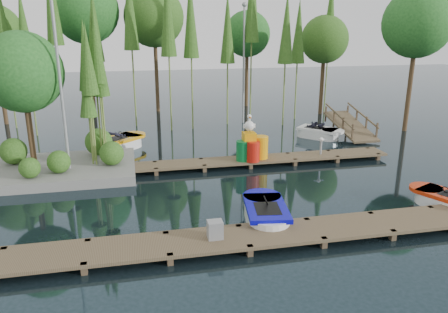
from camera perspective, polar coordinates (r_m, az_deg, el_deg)
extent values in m
plane|color=#1C2C34|center=(16.67, -1.32, -4.22)|extent=(90.00, 90.00, 0.00)
cube|color=brown|center=(12.56, 2.63, -10.41)|extent=(18.00, 1.50, 0.10)
cube|color=#4B3B29|center=(13.35, -26.68, -11.58)|extent=(0.16, 0.16, 0.50)
cube|color=#4B3B29|center=(11.85, -17.76, -14.20)|extent=(0.16, 0.16, 0.50)
cube|color=#4B3B29|center=(12.94, -17.28, -11.35)|extent=(0.16, 0.16, 0.50)
cube|color=#4B3B29|center=(11.79, -7.02, -13.60)|extent=(0.16, 0.16, 0.50)
cube|color=#4B3B29|center=(12.89, -7.57, -10.79)|extent=(0.16, 0.16, 0.50)
cube|color=#4B3B29|center=(12.12, 3.39, -12.59)|extent=(0.16, 0.16, 0.50)
cube|color=#4B3B29|center=(13.19, 1.91, -9.96)|extent=(0.16, 0.16, 0.50)
cube|color=#4B3B29|center=(12.81, 12.89, -11.29)|extent=(0.16, 0.16, 0.50)
cube|color=#4B3B29|center=(13.82, 10.70, -8.94)|extent=(0.16, 0.16, 0.50)
cube|color=#4B3B29|center=(13.80, 21.15, -9.92)|extent=(0.16, 0.16, 0.50)
cube|color=#4B3B29|center=(14.75, 18.51, -7.86)|extent=(0.16, 0.16, 0.50)
cube|color=#4B3B29|center=(15.91, 25.25, -6.80)|extent=(0.16, 0.16, 0.50)
cube|color=brown|center=(19.08, 0.20, -0.64)|extent=(15.00, 1.20, 0.10)
cube|color=#4B3B29|center=(18.57, -21.42, -3.02)|extent=(0.16, 0.16, 0.50)
cube|color=#4B3B29|center=(19.46, -21.01, -2.07)|extent=(0.16, 0.16, 0.50)
cube|color=#4B3B29|center=(18.33, -15.17, -2.67)|extent=(0.16, 0.16, 0.50)
cube|color=#4B3B29|center=(19.23, -15.05, -1.72)|extent=(0.16, 0.16, 0.50)
cube|color=#4B3B29|center=(18.31, -8.82, -2.28)|extent=(0.16, 0.16, 0.50)
cube|color=#4B3B29|center=(19.22, -9.01, -1.35)|extent=(0.16, 0.16, 0.50)
cube|color=#4B3B29|center=(18.52, -2.55, -1.86)|extent=(0.16, 0.16, 0.50)
cube|color=#4B3B29|center=(19.42, -3.03, -0.97)|extent=(0.16, 0.16, 0.50)
cube|color=#4B3B29|center=(18.94, 3.51, -1.45)|extent=(0.16, 0.16, 0.50)
cube|color=#4B3B29|center=(19.82, 2.77, -0.59)|extent=(0.16, 0.16, 0.50)
cube|color=#4B3B29|center=(19.57, 9.24, -1.03)|extent=(0.16, 0.16, 0.50)
cube|color=#4B3B29|center=(20.42, 8.28, -0.22)|extent=(0.16, 0.16, 0.50)
cube|color=#4B3B29|center=(20.37, 14.57, -0.64)|extent=(0.16, 0.16, 0.50)
cube|color=#4B3B29|center=(21.19, 13.43, 0.12)|extent=(0.16, 0.16, 0.50)
cube|color=#4B3B29|center=(21.35, 19.45, -0.28)|extent=(0.16, 0.16, 0.50)
cube|color=#4B3B29|center=(22.13, 18.18, 0.44)|extent=(0.16, 0.16, 0.50)
cube|color=gray|center=(19.43, -20.76, -1.67)|extent=(6.20, 4.20, 0.42)
sphere|color=#376520|center=(20.14, -25.80, 0.62)|extent=(1.10, 1.10, 1.10)
sphere|color=#376520|center=(18.26, -20.77, -0.66)|extent=(0.90, 0.90, 0.90)
sphere|color=#376520|center=(20.16, -16.05, 1.84)|extent=(1.20, 1.20, 1.20)
sphere|color=#376520|center=(18.08, -24.05, -1.37)|extent=(0.80, 0.80, 0.80)
sphere|color=#376520|center=(18.61, -14.46, 0.41)|extent=(1.00, 1.00, 1.00)
cylinder|color=#49341F|center=(19.53, -24.05, 3.60)|extent=(0.24, 0.24, 3.60)
sphere|color=#296A25|center=(19.20, -24.84, 9.99)|extent=(3.20, 3.20, 3.20)
cylinder|color=olive|center=(19.12, -16.20, 7.10)|extent=(0.07, 0.07, 5.93)
cone|color=#376520|center=(18.90, -16.72, 13.30)|extent=(0.70, 0.70, 2.97)
cylinder|color=olive|center=(19.01, -17.16, 6.55)|extent=(0.07, 0.07, 5.66)
cone|color=#376520|center=(18.78, -17.69, 12.50)|extent=(0.70, 0.70, 2.83)
cylinder|color=olive|center=(19.19, -15.55, 6.12)|extent=(0.07, 0.07, 5.22)
cone|color=#376520|center=(18.96, -15.99, 11.55)|extent=(0.70, 0.70, 2.61)
cylinder|color=olive|center=(18.40, -16.88, 6.04)|extent=(0.07, 0.07, 5.53)
cone|color=#376520|center=(18.16, -17.41, 12.04)|extent=(0.70, 0.70, 2.76)
cylinder|color=olive|center=(18.69, -17.10, 3.80)|extent=(0.07, 0.07, 4.01)
cone|color=#376520|center=(18.43, -17.48, 8.05)|extent=(0.70, 0.70, 2.01)
cylinder|color=olive|center=(18.99, -15.86, 7.34)|extent=(0.07, 0.07, 6.11)
cone|color=#376520|center=(18.77, -16.40, 13.78)|extent=(0.70, 0.70, 3.05)
cylinder|color=#49341F|center=(27.30, 23.20, 9.33)|extent=(0.26, 0.26, 6.06)
sphere|color=#296A25|center=(27.14, 23.96, 15.65)|extent=(3.81, 3.81, 3.81)
cylinder|color=#49341F|center=(30.95, 12.72, 10.04)|extent=(0.26, 0.26, 5.02)
sphere|color=#376520|center=(30.76, 13.03, 14.68)|extent=(3.16, 3.16, 3.16)
cylinder|color=#49341F|center=(33.29, 2.98, 11.14)|extent=(0.26, 0.26, 5.31)
sphere|color=#296A25|center=(33.12, 3.06, 15.71)|extent=(3.34, 3.34, 3.34)
cylinder|color=#49341F|center=(31.48, -8.85, 11.68)|extent=(0.26, 0.26, 6.46)
sphere|color=#376520|center=(31.36, -9.13, 17.57)|extent=(4.06, 4.06, 4.06)
cylinder|color=#49341F|center=(31.48, -17.07, 11.51)|extent=(0.26, 0.26, 6.85)
sphere|color=#296A25|center=(31.38, -17.63, 17.73)|extent=(4.31, 4.31, 4.31)
cylinder|color=#49341F|center=(30.19, -27.20, 8.89)|extent=(0.26, 0.26, 5.48)
cylinder|color=olive|center=(28.64, -26.52, 11.55)|extent=(0.09, 0.09, 8.36)
cone|color=#376520|center=(28.58, -27.16, 16.20)|extent=(0.90, 0.90, 4.60)
cylinder|color=olive|center=(26.13, -24.16, 10.51)|extent=(0.09, 0.09, 7.48)
cone|color=#376520|center=(26.03, -24.73, 15.07)|extent=(0.90, 0.90, 4.11)
cylinder|color=olive|center=(26.39, -21.05, 13.29)|extent=(0.09, 0.09, 9.66)
cylinder|color=olive|center=(27.25, -16.22, 11.73)|extent=(0.09, 0.09, 7.69)
cone|color=#376520|center=(27.16, -16.61, 16.25)|extent=(0.90, 0.90, 4.23)
cylinder|color=olive|center=(26.79, -11.91, 13.35)|extent=(0.09, 0.09, 8.99)
cone|color=#376520|center=(26.76, -12.26, 18.72)|extent=(0.90, 0.90, 4.94)
cylinder|color=olive|center=(25.30, -7.19, 12.75)|extent=(0.09, 0.09, 8.44)
cone|color=#376520|center=(25.24, -7.39, 18.10)|extent=(0.90, 0.90, 4.64)
cylinder|color=olive|center=(25.59, -4.27, 12.63)|extent=(0.09, 0.09, 8.22)
cone|color=#376520|center=(25.52, -4.39, 17.79)|extent=(0.90, 0.90, 4.52)
cylinder|color=olive|center=(26.89, 0.46, 12.02)|extent=(0.09, 0.09, 7.41)
cone|color=#376520|center=(26.79, 0.47, 16.44)|extent=(0.90, 0.90, 4.07)
cylinder|color=olive|center=(27.40, 3.60, 14.56)|extent=(0.09, 0.09, 9.77)
cylinder|color=olive|center=(26.81, 7.97, 11.84)|extent=(0.09, 0.09, 7.40)
cone|color=#376520|center=(26.71, 8.16, 16.27)|extent=(0.90, 0.90, 4.07)
cylinder|color=olive|center=(28.80, 9.53, 11.86)|extent=(0.09, 0.09, 7.14)
cone|color=#376520|center=(28.70, 9.73, 15.83)|extent=(0.90, 0.90, 3.93)
cylinder|color=olive|center=(30.67, 13.43, 13.31)|extent=(0.09, 0.09, 8.61)
cone|color=#376520|center=(30.63, 13.75, 17.81)|extent=(0.90, 0.90, 4.74)
cylinder|color=gray|center=(18.13, -20.49, 7.91)|extent=(0.12, 0.12, 7.00)
cylinder|color=gray|center=(27.28, 2.58, 11.64)|extent=(0.12, 0.12, 7.00)
sphere|color=gray|center=(27.18, 2.69, 19.22)|extent=(0.30, 0.30, 0.30)
cube|color=brown|center=(25.41, 16.13, 3.86)|extent=(1.50, 3.94, 0.95)
cube|color=#4B3B29|center=(23.70, 16.43, 3.02)|extent=(0.08, 0.08, 0.90)
cube|color=#4B3B29|center=(24.62, 15.25, 3.88)|extent=(0.08, 0.08, 0.90)
cube|color=#4B3B29|center=(25.55, 14.16, 4.68)|extent=(0.08, 0.08, 0.90)
cube|color=#4B3B29|center=(26.50, 13.14, 5.42)|extent=(0.08, 0.08, 0.90)
cube|color=brown|center=(24.96, 14.81, 5.15)|extent=(0.06, 3.54, 0.83)
cube|color=#4B3B29|center=(24.40, 19.33, 3.13)|extent=(0.08, 0.08, 0.90)
cube|color=#4B3B29|center=(25.29, 18.08, 3.97)|extent=(0.08, 0.08, 0.90)
cube|color=#4B3B29|center=(26.20, 16.92, 4.75)|extent=(0.08, 0.08, 0.90)
cube|color=#4B3B29|center=(27.12, 15.83, 5.48)|extent=(0.08, 0.08, 0.90)
cube|color=brown|center=(25.62, 17.62, 5.21)|extent=(0.06, 3.54, 0.83)
cube|color=white|center=(13.90, 5.50, -7.86)|extent=(1.40, 1.41, 0.56)
cylinder|color=white|center=(14.46, 5.12, -6.83)|extent=(1.40, 1.40, 0.56)
cylinder|color=white|center=(13.34, 5.92, -8.97)|extent=(1.40, 1.40, 0.56)
cube|color=#0806A6|center=(13.77, 5.54, -6.69)|extent=(1.56, 2.31, 0.14)
cylinder|color=#0806A6|center=(14.59, 4.99, -5.28)|extent=(1.43, 1.43, 0.14)
cube|color=black|center=(13.57, 5.68, -6.86)|extent=(0.91, 1.12, 0.06)
torus|color=black|center=(13.83, 5.47, -5.66)|extent=(0.19, 0.30, 0.27)
cube|color=white|center=(16.71, 27.19, -5.45)|extent=(1.46, 1.47, 0.50)
cylinder|color=white|center=(16.93, 25.52, -4.94)|extent=(1.46, 1.46, 0.50)
cylinder|color=red|center=(16.95, 24.89, -3.85)|extent=(1.49, 1.49, 0.13)
torus|color=black|center=(16.61, 26.98, -3.86)|extent=(0.23, 0.29, 0.24)
cube|color=white|center=(22.35, -13.55, 1.42)|extent=(1.84, 1.84, 0.59)
cylinder|color=white|center=(22.77, -12.35, 1.79)|extent=(1.83, 1.83, 0.59)
cylinder|color=white|center=(21.93, -14.80, 1.04)|extent=(1.83, 1.83, 0.59)
cube|color=orange|center=(22.26, -13.61, 2.23)|extent=(2.54, 2.51, 0.15)
cylinder|color=orange|center=(22.89, -11.86, 2.74)|extent=(1.87, 1.87, 0.15)
cube|color=black|center=(22.11, -14.03, 2.23)|extent=(1.33, 1.32, 0.06)
torus|color=black|center=(22.32, -13.34, 2.85)|extent=(0.33, 0.32, 0.29)
imported|color=#1E1E2D|center=(22.02, -14.18, 2.85)|extent=(0.58, 0.58, 1.05)
cube|color=white|center=(24.58, 12.11, 2.87)|extent=(1.67, 1.67, 0.54)
cylinder|color=white|center=(24.37, 13.39, 2.66)|extent=(1.66, 1.66, 0.54)
cylinder|color=white|center=(24.80, 10.85, 3.07)|extent=(1.66, 1.66, 0.54)
cube|color=white|center=(24.51, 12.15, 3.54)|extent=(2.27, 2.31, 0.14)
cylinder|color=white|center=(24.21, 14.03, 3.24)|extent=(1.69, 1.69, 0.14)
cube|color=black|center=(24.57, 11.74, 3.70)|extent=(1.19, 1.20, 0.06)
torus|color=black|center=(24.41, 12.50, 3.93)|extent=(0.29, 0.30, 0.26)
imported|color=#1E1E2D|center=(24.55, 11.66, 4.17)|extent=(0.48, 0.49, 0.88)
imported|color=#1E1E2D|center=(24.74, 12.70, 4.07)|extent=(0.37, 0.38, 0.67)
cube|color=gray|center=(12.25, -1.17, -9.53)|extent=(0.42, 0.35, 0.51)
cylinder|color=orange|center=(19.32, 4.79, 1.21)|extent=(0.66, 0.66, 0.99)
cylinder|color=#0B662B|center=(18.92, 2.49, 0.74)|extent=(0.59, 0.59, 0.88)
cylinder|color=white|center=(19.34, 3.95, 1.08)|extent=(0.59, 0.59, 0.88)
cylinder|color=red|center=(18.84, 3.79, 0.65)|extent=(0.59, 0.59, 0.88)
cube|color=orange|center=(18.93, 3.30, 2.65)|extent=(0.54, 0.54, 0.34)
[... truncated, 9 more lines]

